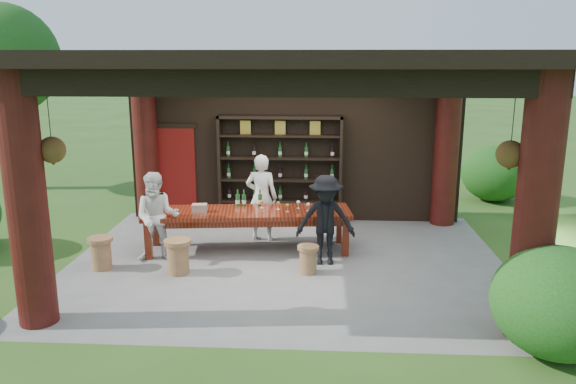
# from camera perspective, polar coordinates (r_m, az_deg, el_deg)

# --- Properties ---
(ground) EXTENTS (90.00, 90.00, 0.00)m
(ground) POSITION_cam_1_polar(r_m,az_deg,el_deg) (9.69, -0.14, -7.18)
(ground) COLOR #2D5119
(ground) RESTS_ON ground
(pavilion) EXTENTS (7.50, 6.00, 3.60)m
(pavilion) POSITION_cam_1_polar(r_m,az_deg,el_deg) (9.59, -0.07, 5.75)
(pavilion) COLOR slate
(pavilion) RESTS_ON ground
(wine_shelf) EXTENTS (2.58, 0.39, 2.27)m
(wine_shelf) POSITION_cam_1_polar(r_m,az_deg,el_deg) (11.76, -0.81, 2.28)
(wine_shelf) COLOR black
(wine_shelf) RESTS_ON ground
(tasting_table) EXTENTS (3.76, 1.34, 0.75)m
(tasting_table) POSITION_cam_1_polar(r_m,az_deg,el_deg) (10.13, -4.11, -2.51)
(tasting_table) COLOR #50160B
(tasting_table) RESTS_ON ground
(stool_near_left) EXTENTS (0.43, 0.43, 0.57)m
(stool_near_left) POSITION_cam_1_polar(r_m,az_deg,el_deg) (9.30, -11.11, -6.36)
(stool_near_left) COLOR brown
(stool_near_left) RESTS_ON ground
(stool_near_right) EXTENTS (0.35, 0.35, 0.46)m
(stool_near_right) POSITION_cam_1_polar(r_m,az_deg,el_deg) (9.17, 2.05, -6.78)
(stool_near_right) COLOR brown
(stool_near_right) RESTS_ON ground
(stool_far_left) EXTENTS (0.41, 0.41, 0.54)m
(stool_far_left) POSITION_cam_1_polar(r_m,az_deg,el_deg) (9.83, -18.46, -5.83)
(stool_far_left) COLOR brown
(stool_far_left) RESTS_ON ground
(host) EXTENTS (0.66, 0.48, 1.67)m
(host) POSITION_cam_1_polar(r_m,az_deg,el_deg) (10.68, -2.70, -0.56)
(host) COLOR white
(host) RESTS_ON ground
(guest_woman) EXTENTS (0.83, 0.69, 1.56)m
(guest_woman) POSITION_cam_1_polar(r_m,az_deg,el_deg) (9.82, -13.14, -2.50)
(guest_woman) COLOR silver
(guest_woman) RESTS_ON ground
(guest_man) EXTENTS (1.01, 0.61, 1.54)m
(guest_man) POSITION_cam_1_polar(r_m,az_deg,el_deg) (9.44, 3.83, -2.87)
(guest_man) COLOR black
(guest_man) RESTS_ON ground
(table_bottles) EXTENTS (0.49, 0.11, 0.31)m
(table_bottles) POSITION_cam_1_polar(r_m,az_deg,el_deg) (10.38, -4.17, -0.59)
(table_bottles) COLOR #194C1E
(table_bottles) RESTS_ON tasting_table
(table_glasses) EXTENTS (0.92, 0.31, 0.15)m
(table_glasses) POSITION_cam_1_polar(r_m,az_deg,el_deg) (10.11, -0.14, -1.39)
(table_glasses) COLOR silver
(table_glasses) RESTS_ON tasting_table
(napkin_basket) EXTENTS (0.28, 0.21, 0.14)m
(napkin_basket) POSITION_cam_1_polar(r_m,az_deg,el_deg) (10.09, -8.98, -1.62)
(napkin_basket) COLOR #BF6672
(napkin_basket) RESTS_ON tasting_table
(shrubs) EXTENTS (14.68, 9.03, 1.36)m
(shrubs) POSITION_cam_1_polar(r_m,az_deg,el_deg) (10.22, 13.80, -3.19)
(shrubs) COLOR #194C14
(shrubs) RESTS_ON ground
(trees) EXTENTS (20.88, 11.74, 4.80)m
(trees) POSITION_cam_1_polar(r_m,az_deg,el_deg) (10.85, 23.00, 12.15)
(trees) COLOR #3F2819
(trees) RESTS_ON ground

